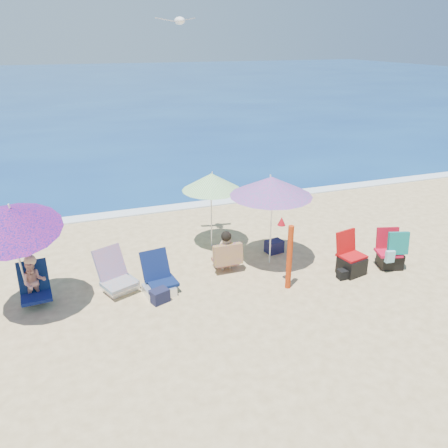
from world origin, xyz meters
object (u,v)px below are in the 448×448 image
object	(u,v)px
umbrella_striped	(212,182)
person_left	(34,282)
umbrella_blue	(10,218)
seagull	(179,21)
chair_navy	(159,282)
umbrella_turquoise	(271,186)
camp_chair_left	(351,261)
furled_umbrella	(288,250)
camp_chair_right	(391,254)
chair_rainbow	(117,279)
person_center	(227,252)

from	to	relation	value
umbrella_striped	person_left	size ratio (longest dim) A/B	1.84
umbrella_blue	seagull	size ratio (longest dim) A/B	2.75
chair_navy	umbrella_turquoise	bearing A→B (deg)	9.53
camp_chair_left	furled_umbrella	bearing A→B (deg)	-177.38
furled_umbrella	camp_chair_right	size ratio (longest dim) A/B	1.65
umbrella_turquoise	camp_chair_left	world-z (taller)	umbrella_turquoise
chair_rainbow	umbrella_striped	bearing A→B (deg)	28.47
chair_navy	person_center	xyz separation A→B (m)	(1.53, 0.36, 0.23)
person_center	person_left	distance (m)	3.76
person_center	seagull	distance (m)	4.73
chair_rainbow	camp_chair_left	bearing A→B (deg)	-11.67
chair_navy	person_left	world-z (taller)	person_left
chair_navy	camp_chair_left	world-z (taller)	camp_chair_left
umbrella_striped	camp_chair_left	world-z (taller)	umbrella_striped
camp_chair_left	chair_navy	bearing A→B (deg)	171.21
umbrella_blue	camp_chair_left	bearing A→B (deg)	-6.08
umbrella_blue	seagull	bearing A→B (deg)	27.74
umbrella_turquoise	umbrella_blue	xyz separation A→B (m)	(-4.92, -0.36, 0.09)
umbrella_turquoise	camp_chair_right	bearing A→B (deg)	-25.40
umbrella_turquoise	furled_umbrella	world-z (taller)	umbrella_turquoise
chair_rainbow	person_center	world-z (taller)	person_center
person_left	chair_rainbow	bearing A→B (deg)	-0.10
seagull	camp_chair_left	bearing A→B (deg)	-40.96
furled_umbrella	seagull	distance (m)	5.01
person_left	seagull	xyz separation A→B (m)	(3.30, 1.52, 4.45)
umbrella_striped	camp_chair_right	world-z (taller)	umbrella_striped
chair_rainbow	camp_chair_left	size ratio (longest dim) A/B	1.07
person_center	umbrella_blue	bearing A→B (deg)	-175.66
person_left	seagull	world-z (taller)	seagull
umbrella_turquoise	person_left	size ratio (longest dim) A/B	2.23
camp_chair_left	seagull	bearing A→B (deg)	139.04
furled_umbrella	chair_navy	world-z (taller)	furled_umbrella
umbrella_blue	furled_umbrella	size ratio (longest dim) A/B	1.53
camp_chair_right	chair_navy	bearing A→B (deg)	171.97
umbrella_blue	umbrella_striped	bearing A→B (deg)	21.57
umbrella_turquoise	umbrella_striped	bearing A→B (deg)	126.22
umbrella_blue	furled_umbrella	bearing A→B (deg)	-8.82
furled_umbrella	person_center	size ratio (longest dim) A/B	1.62
chair_navy	camp_chair_right	bearing A→B (deg)	-8.03
umbrella_blue	person_center	size ratio (longest dim) A/B	2.49
chair_rainbow	camp_chair_right	xyz separation A→B (m)	(5.63, -1.05, 0.10)
camp_chair_left	camp_chair_right	size ratio (longest dim) A/B	1.00
umbrella_turquoise	umbrella_striped	distance (m)	1.53
umbrella_striped	seagull	bearing A→B (deg)	157.87
umbrella_turquoise	chair_rainbow	size ratio (longest dim) A/B	2.29
umbrella_striped	furled_umbrella	xyz separation A→B (m)	(0.77, -2.33, -0.78)
chair_navy	chair_rainbow	size ratio (longest dim) A/B	0.82
umbrella_blue	person_center	distance (m)	4.17
furled_umbrella	chair_rainbow	size ratio (longest dim) A/B	1.54
umbrella_striped	chair_navy	size ratio (longest dim) A/B	2.33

